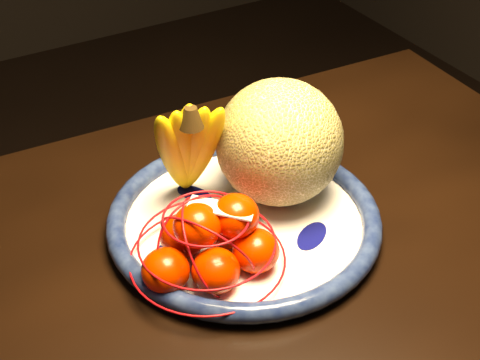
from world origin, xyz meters
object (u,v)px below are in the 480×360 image
banana_bunch (187,145)px  mandarin_bag (211,243)px  fruit_bowl (244,221)px  cantaloupe (279,142)px

banana_bunch → mandarin_bag: 0.13m
mandarin_bag → fruit_bowl: bearing=34.8°
fruit_bowl → banana_bunch: bearing=119.4°
fruit_bowl → cantaloupe: 0.11m
cantaloupe → mandarin_bag: bearing=-150.8°
cantaloupe → banana_bunch: bearing=158.1°
cantaloupe → banana_bunch: 0.11m
fruit_bowl → banana_bunch: 0.12m
fruit_bowl → mandarin_bag: mandarin_bag is taller
cantaloupe → mandarin_bag: 0.16m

